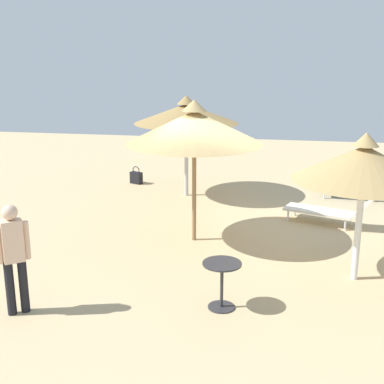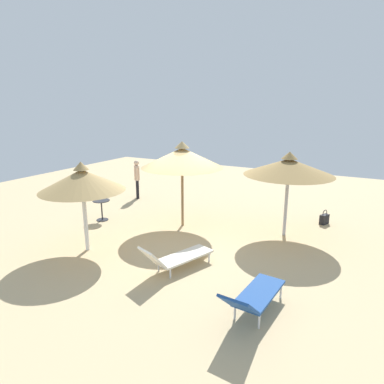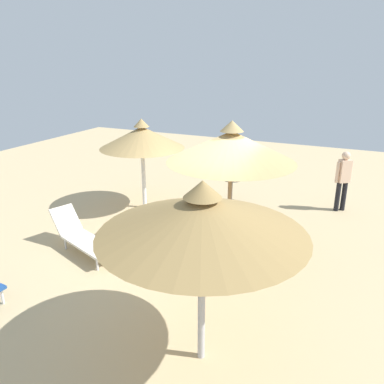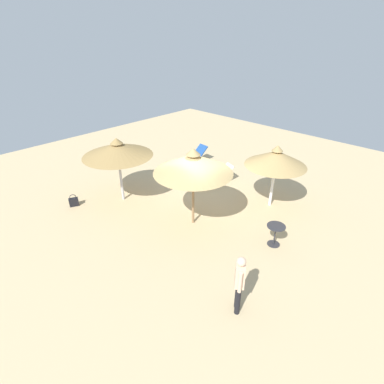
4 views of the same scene
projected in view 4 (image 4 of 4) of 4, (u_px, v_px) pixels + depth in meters
name	position (u px, v px, depth m)	size (l,w,h in m)	color
ground	(198.00, 213.00, 11.49)	(24.00, 24.00, 0.10)	tan
parasol_umbrella_front	(117.00, 150.00, 11.32)	(2.67, 2.67, 2.62)	#B2B2B7
parasol_umbrella_back	(276.00, 158.00, 10.99)	(2.28, 2.28, 2.50)	white
parasol_umbrella_center	(193.00, 164.00, 9.77)	(2.66, 2.66, 2.83)	olive
lounge_chair_edge	(213.00, 177.00, 13.38)	(1.18, 2.04, 0.81)	silver
lounge_chair_near_right	(191.00, 157.00, 15.30)	(0.75, 2.00, 0.86)	#1E478C
person_standing_far_left	(239.00, 281.00, 7.04)	(0.35, 0.40, 1.67)	black
handbag	(74.00, 202.00, 11.81)	(0.30, 0.39, 0.51)	black
side_table_round	(275.00, 232.00, 9.53)	(0.59, 0.59, 0.73)	#2D2D33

